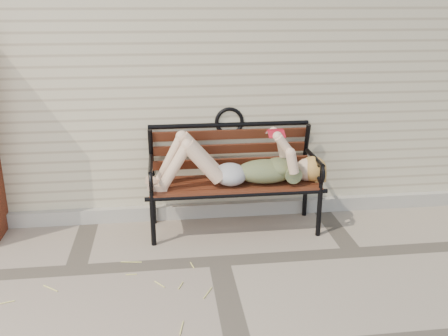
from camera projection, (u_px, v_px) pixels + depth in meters
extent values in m
plane|color=gray|center=(219.00, 261.00, 4.44)|extent=(80.00, 80.00, 0.00)
cube|color=beige|center=(193.00, 54.00, 6.78)|extent=(8.00, 4.00, 3.00)
cube|color=#A9A499|center=(209.00, 210.00, 5.33)|extent=(8.00, 0.10, 0.15)
cylinder|color=black|center=(153.00, 221.00, 4.66)|extent=(0.05, 0.05, 0.49)
cylinder|color=black|center=(153.00, 201.00, 5.12)|extent=(0.05, 0.05, 0.49)
cylinder|color=black|center=(319.00, 213.00, 4.85)|extent=(0.05, 0.05, 0.49)
cylinder|color=black|center=(305.00, 194.00, 5.31)|extent=(0.05, 0.05, 0.49)
cube|color=#522215|center=(234.00, 184.00, 4.90)|extent=(1.65, 0.53, 0.03)
cylinder|color=black|center=(238.00, 195.00, 4.68)|extent=(1.74, 0.04, 0.04)
cylinder|color=black|center=(231.00, 178.00, 5.14)|extent=(1.74, 0.04, 0.04)
torus|color=black|center=(229.00, 122.00, 5.07)|extent=(0.30, 0.04, 0.30)
ellipsoid|color=#0B3C4E|center=(265.00, 171.00, 4.87)|extent=(0.59, 0.34, 0.23)
ellipsoid|color=#0B3C4E|center=(279.00, 167.00, 4.87)|extent=(0.28, 0.33, 0.17)
ellipsoid|color=#B6B6BB|center=(230.00, 174.00, 4.83)|extent=(0.33, 0.37, 0.21)
sphere|color=beige|center=(307.00, 170.00, 4.92)|extent=(0.24, 0.24, 0.24)
ellipsoid|color=tan|center=(313.00, 169.00, 4.92)|extent=(0.27, 0.28, 0.25)
cube|color=maroon|center=(276.00, 130.00, 4.74)|extent=(0.15, 0.02, 0.02)
cube|color=beige|center=(276.00, 134.00, 4.71)|extent=(0.15, 0.09, 0.05)
cube|color=beige|center=(274.00, 132.00, 4.80)|extent=(0.15, 0.09, 0.05)
cube|color=maroon|center=(277.00, 134.00, 4.71)|extent=(0.16, 0.10, 0.06)
cube|color=maroon|center=(274.00, 131.00, 4.80)|extent=(0.16, 0.10, 0.06)
cylinder|color=#E6DD70|center=(200.00, 299.00, 3.87)|extent=(0.11, 0.07, 0.01)
cylinder|color=#E6DD70|center=(180.00, 302.00, 3.84)|extent=(0.18, 0.04, 0.01)
cylinder|color=#E6DD70|center=(1.00, 288.00, 4.01)|extent=(0.15, 0.11, 0.01)
cylinder|color=#E6DD70|center=(172.00, 292.00, 3.97)|extent=(0.10, 0.07, 0.01)
cylinder|color=#E6DD70|center=(86.00, 273.00, 4.24)|extent=(0.15, 0.05, 0.01)
cylinder|color=#E6DD70|center=(195.00, 286.00, 4.04)|extent=(0.11, 0.04, 0.01)
cylinder|color=#E6DD70|center=(191.00, 284.00, 4.07)|extent=(0.13, 0.02, 0.01)
cylinder|color=#E6DD70|center=(210.00, 313.00, 3.70)|extent=(0.04, 0.09, 0.01)
cylinder|color=#E6DD70|center=(19.00, 268.00, 4.32)|extent=(0.07, 0.16, 0.01)
cylinder|color=#E6DD70|center=(182.00, 311.00, 3.72)|extent=(0.09, 0.06, 0.01)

